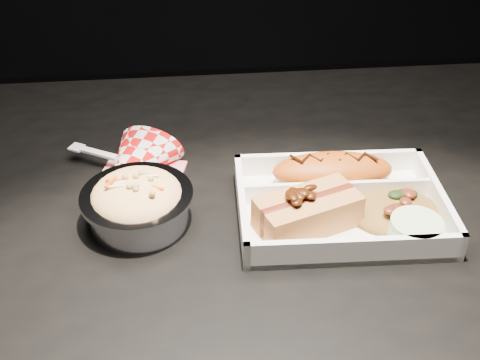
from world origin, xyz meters
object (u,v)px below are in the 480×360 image
at_px(dining_table, 277,265).
at_px(foil_coleslaw_cup, 137,201).
at_px(hotdog, 308,209).
at_px(food_tray, 339,209).
at_px(fried_pastry, 332,170).
at_px(napkin_fork, 132,164).

height_order(dining_table, foil_coleslaw_cup, foil_coleslaw_cup).
distance_m(hotdog, foil_coleslaw_cup, 0.20).
bearing_deg(food_tray, foil_coleslaw_cup, 179.58).
relative_size(dining_table, foil_coleslaw_cup, 8.90).
bearing_deg(fried_pastry, napkin_fork, 167.27).
height_order(dining_table, fried_pastry, fried_pastry).
height_order(foil_coleslaw_cup, napkin_fork, foil_coleslaw_cup).
relative_size(dining_table, food_tray, 4.68).
bearing_deg(fried_pastry, dining_table, -149.69).
bearing_deg(napkin_fork, foil_coleslaw_cup, -53.97).
relative_size(foil_coleslaw_cup, napkin_fork, 0.82).
bearing_deg(dining_table, napkin_fork, 151.11).
xyz_separation_m(dining_table, foil_coleslaw_cup, (-0.17, -0.00, 0.12)).
xyz_separation_m(food_tray, foil_coleslaw_cup, (-0.25, 0.01, 0.02)).
height_order(food_tray, foil_coleslaw_cup, foil_coleslaw_cup).
height_order(dining_table, hotdog, hotdog).
height_order(food_tray, napkin_fork, napkin_fork).
xyz_separation_m(dining_table, napkin_fork, (-0.19, 0.10, 0.11)).
relative_size(dining_table, hotdog, 8.98).
distance_m(fried_pastry, foil_coleslaw_cup, 0.25).
distance_m(dining_table, foil_coleslaw_cup, 0.21).
xyz_separation_m(food_tray, napkin_fork, (-0.26, 0.11, 0.01)).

